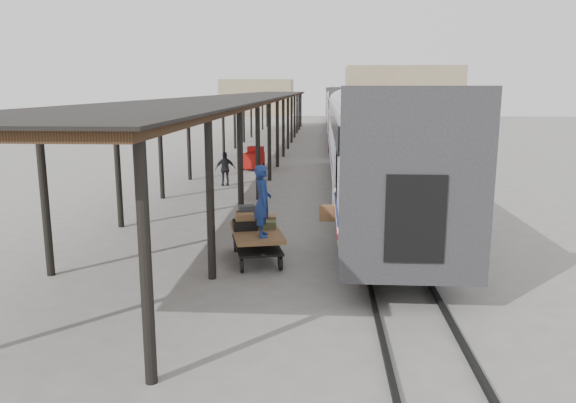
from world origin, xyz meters
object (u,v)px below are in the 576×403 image
(pedestrian, at_px, (225,169))
(luggage_tug, at_px, (253,159))
(porter, at_px, (263,201))
(baggage_cart, at_px, (256,237))

(pedestrian, bearing_deg, luggage_tug, -113.98)
(luggage_tug, height_order, pedestrian, pedestrian)
(luggage_tug, xyz_separation_m, pedestrian, (-0.65, -5.65, 0.23))
(luggage_tug, bearing_deg, porter, -66.11)
(porter, distance_m, pedestrian, 12.82)
(luggage_tug, xyz_separation_m, porter, (2.48, -18.05, 1.20))
(baggage_cart, bearing_deg, porter, -82.62)
(baggage_cart, distance_m, luggage_tug, 17.54)
(luggage_tug, bearing_deg, baggage_cart, -66.63)
(luggage_tug, height_order, porter, porter)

